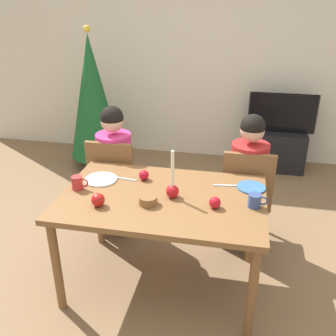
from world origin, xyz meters
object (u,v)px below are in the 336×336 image
christmas_tree (93,98)px  plate_left (101,179)px  chair_left (115,180)px  mug_right (255,201)px  apple_near_candle (98,200)px  apple_by_left_plate (144,175)px  tv_stand (277,150)px  tv (282,113)px  mug_left (78,183)px  dining_table (162,207)px  apple_by_right_mug (215,203)px  person_right_child (247,185)px  bowl_walnuts (148,200)px  candle_centerpiece (172,188)px  person_left_child (115,173)px  plate_right (251,187)px  chair_right (246,193)px

christmas_tree → plate_left: christmas_tree is taller
chair_left → mug_right: size_ratio=7.11×
apple_near_candle → apple_by_left_plate: (0.19, 0.42, -0.01)m
tv_stand → tv: bearing=90.0°
mug_left → mug_right: 1.22m
dining_table → apple_near_candle: (-0.38, -0.21, 0.13)m
apple_by_right_mug → person_right_child: bearing=73.6°
mug_right → apple_by_left_plate: bearing=163.8°
mug_left → apple_by_left_plate: mug_left is taller
mug_left → bowl_walnuts: (0.54, -0.10, -0.02)m
plate_left → dining_table: bearing=-16.2°
tv_stand → apple_near_candle: 2.90m
dining_table → person_right_child: size_ratio=1.19×
candle_centerpiece → mug_right: bearing=-2.1°
apple_by_right_mug → chair_left: bearing=143.3°
bowl_walnuts → person_left_child: bearing=123.0°
bowl_walnuts → apple_near_candle: 0.32m
plate_left → bowl_walnuts: bowl_walnuts is taller
person_left_child → plate_right: (1.16, -0.40, 0.19)m
person_right_child → tv_stand: size_ratio=1.83×
chair_left → person_right_child: 1.14m
plate_right → apple_near_candle: bearing=-155.3°
dining_table → mug_left: 0.62m
person_right_child → apple_by_right_mug: 0.78m
tv → person_right_child: bearing=-102.7°
mug_left → apple_by_left_plate: bearing=29.1°
chair_right → plate_left: chair_right is taller
christmas_tree → plate_left: 1.97m
chair_right → person_right_child: person_right_child is taller
mug_right → apple_by_right_mug: 0.26m
candle_centerpiece → mug_left: (-0.68, -0.02, -0.02)m
apple_by_left_plate → mug_right: bearing=-16.2°
candle_centerpiece → mug_left: size_ratio=2.76×
christmas_tree → candle_centerpiece: 2.37m
person_right_child → bowl_walnuts: 1.02m
person_left_child → tv: bearing=47.6°
dining_table → plate_right: bearing=21.9°
apple_by_left_plate → candle_centerpiece: bearing=-39.9°
mug_right → bowl_walnuts: mug_right is taller
mug_left → plate_left: bearing=56.5°
apple_near_candle → apple_by_left_plate: 0.47m
plate_left → tv_stand: bearing=56.1°
person_left_child → tv_stand: bearing=47.6°
chair_left → apple_near_candle: 0.88m
candle_centerpiece → apple_near_candle: size_ratio=3.80×
mug_left → apple_near_candle: 0.29m
mug_right → person_right_child: bearing=93.5°
chair_right → mug_left: size_ratio=7.29×
person_left_child → person_right_child: size_ratio=1.00×
person_left_child → tv: 2.25m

